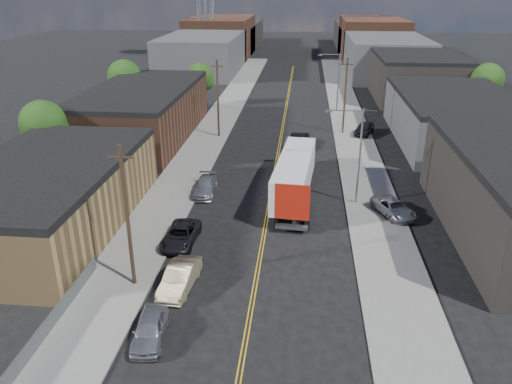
% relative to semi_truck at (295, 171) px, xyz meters
% --- Properties ---
extents(ground, '(260.00, 260.00, 0.00)m').
position_rel_semi_truck_xyz_m(ground, '(-2.23, 33.34, -2.47)').
color(ground, black).
rests_on(ground, ground).
extents(centerline, '(0.32, 120.00, 0.01)m').
position_rel_semi_truck_xyz_m(centerline, '(-2.23, 18.34, -2.46)').
color(centerline, gold).
rests_on(centerline, ground).
extents(sidewalk_left, '(5.00, 140.00, 0.15)m').
position_rel_semi_truck_xyz_m(sidewalk_left, '(-11.73, 18.34, -2.39)').
color(sidewalk_left, slate).
rests_on(sidewalk_left, ground).
extents(sidewalk_right, '(5.00, 140.00, 0.15)m').
position_rel_semi_truck_xyz_m(sidewalk_right, '(7.27, 18.34, -2.39)').
color(sidewalk_right, slate).
rests_on(sidewalk_right, ground).
extents(warehouse_tan, '(12.00, 22.00, 5.60)m').
position_rel_semi_truck_xyz_m(warehouse_tan, '(-20.23, -8.66, 0.33)').
color(warehouse_tan, olive).
rests_on(warehouse_tan, ground).
extents(warehouse_brown, '(12.00, 26.00, 6.60)m').
position_rel_semi_truck_xyz_m(warehouse_brown, '(-20.23, 17.34, 0.83)').
color(warehouse_brown, '#4C2D1E').
rests_on(warehouse_brown, ground).
extents(industrial_right_b, '(14.00, 24.00, 6.10)m').
position_rel_semi_truck_xyz_m(industrial_right_b, '(19.77, 19.34, 0.58)').
color(industrial_right_b, '#333436').
rests_on(industrial_right_b, ground).
extents(industrial_right_c, '(14.00, 22.00, 7.60)m').
position_rel_semi_truck_xyz_m(industrial_right_c, '(19.77, 45.34, 1.33)').
color(industrial_right_c, black).
rests_on(industrial_right_c, ground).
extents(skyline_left_a, '(16.00, 30.00, 8.00)m').
position_rel_semi_truck_xyz_m(skyline_left_a, '(-22.23, 68.34, 1.53)').
color(skyline_left_a, '#333436').
rests_on(skyline_left_a, ground).
extents(skyline_right_a, '(16.00, 30.00, 8.00)m').
position_rel_semi_truck_xyz_m(skyline_right_a, '(17.77, 68.34, 1.53)').
color(skyline_right_a, '#333436').
rests_on(skyline_right_a, ground).
extents(skyline_left_b, '(16.00, 26.00, 10.00)m').
position_rel_semi_truck_xyz_m(skyline_left_b, '(-22.23, 93.34, 2.53)').
color(skyline_left_b, '#4C2D1E').
rests_on(skyline_left_b, ground).
extents(skyline_right_b, '(16.00, 26.00, 10.00)m').
position_rel_semi_truck_xyz_m(skyline_right_b, '(17.77, 93.34, 2.53)').
color(skyline_right_b, '#4C2D1E').
rests_on(skyline_right_b, ground).
extents(skyline_left_c, '(16.00, 40.00, 7.00)m').
position_rel_semi_truck_xyz_m(skyline_left_c, '(-22.23, 113.34, 1.03)').
color(skyline_left_c, black).
rests_on(skyline_left_c, ground).
extents(skyline_right_c, '(16.00, 40.00, 7.00)m').
position_rel_semi_truck_xyz_m(skyline_right_c, '(17.77, 113.34, 1.03)').
color(skyline_right_c, black).
rests_on(skyline_right_c, ground).
extents(streetlight_near, '(3.39, 0.25, 9.00)m').
position_rel_semi_truck_xyz_m(streetlight_near, '(5.37, -1.66, 2.86)').
color(streetlight_near, gray).
rests_on(streetlight_near, ground).
extents(streetlight_far, '(3.39, 0.25, 9.00)m').
position_rel_semi_truck_xyz_m(streetlight_far, '(5.37, 33.34, 2.86)').
color(streetlight_far, gray).
rests_on(streetlight_far, ground).
extents(utility_pole_left_near, '(1.60, 0.26, 10.00)m').
position_rel_semi_truck_xyz_m(utility_pole_left_near, '(-10.43, -16.66, 2.67)').
color(utility_pole_left_near, black).
rests_on(utility_pole_left_near, ground).
extents(utility_pole_left_far, '(1.60, 0.26, 10.00)m').
position_rel_semi_truck_xyz_m(utility_pole_left_far, '(-10.43, 18.34, 2.67)').
color(utility_pole_left_far, black).
rests_on(utility_pole_left_far, ground).
extents(utility_pole_right, '(1.60, 0.26, 10.00)m').
position_rel_semi_truck_xyz_m(utility_pole_right, '(5.97, 21.34, 2.67)').
color(utility_pole_right, black).
rests_on(utility_pole_right, ground).
extents(chainlink_fence, '(0.05, 16.00, 1.22)m').
position_rel_semi_truck_xyz_m(chainlink_fence, '(-13.73, -23.16, -1.81)').
color(chainlink_fence, slate).
rests_on(chainlink_fence, ground).
extents(tree_left_near, '(4.85, 4.76, 7.91)m').
position_rel_semi_truck_xyz_m(tree_left_near, '(-26.17, 3.34, 2.71)').
color(tree_left_near, black).
rests_on(tree_left_near, ground).
extents(tree_left_mid, '(5.10, 5.04, 8.37)m').
position_rel_semi_truck_xyz_m(tree_left_mid, '(-26.17, 28.34, 3.01)').
color(tree_left_mid, black).
rests_on(tree_left_mid, ground).
extents(tree_left_far, '(4.35, 4.20, 6.97)m').
position_rel_semi_truck_xyz_m(tree_left_far, '(-16.17, 35.34, 2.10)').
color(tree_left_far, black).
rests_on(tree_left_far, ground).
extents(tree_right_far, '(4.85, 4.76, 7.91)m').
position_rel_semi_truck_xyz_m(tree_right_far, '(27.83, 33.34, 2.71)').
color(tree_right_far, black).
rests_on(tree_right_far, ground).
extents(semi_truck, '(3.91, 16.72, 4.33)m').
position_rel_semi_truck_xyz_m(semi_truck, '(0.00, 0.00, 0.00)').
color(semi_truck, silver).
rests_on(semi_truck, ground).
extents(car_left_a, '(2.17, 4.48, 1.47)m').
position_rel_semi_truck_xyz_m(car_left_a, '(-7.70, -22.07, -1.73)').
color(car_left_a, '#9B9DA0').
rests_on(car_left_a, ground).
extents(car_left_b, '(2.15, 5.08, 1.63)m').
position_rel_semi_truck_xyz_m(car_left_b, '(-7.23, -16.77, -1.65)').
color(car_left_b, '#9A8965').
rests_on(car_left_b, ground).
extents(car_left_c, '(2.54, 5.22, 1.43)m').
position_rel_semi_truck_xyz_m(car_left_c, '(-8.63, -10.66, -1.75)').
color(car_left_c, black).
rests_on(car_left_c, ground).
extents(car_left_d, '(2.27, 5.12, 1.46)m').
position_rel_semi_truck_xyz_m(car_left_d, '(-8.63, -0.66, -1.74)').
color(car_left_d, '#949799').
rests_on(car_left_d, ground).
extents(car_right_lot_a, '(4.01, 5.33, 1.35)m').
position_rel_semi_truck_xyz_m(car_right_lot_a, '(8.77, -4.07, -1.64)').
color(car_right_lot_a, '#96979A').
rests_on(car_right_lot_a, sidewalk_right).
extents(car_right_lot_c, '(3.45, 5.17, 1.63)m').
position_rel_semi_truck_xyz_m(car_right_lot_c, '(8.77, 20.88, -1.50)').
color(car_right_lot_c, black).
rests_on(car_right_lot_c, sidewalk_right).
extents(car_ahead_truck, '(2.66, 5.41, 1.48)m').
position_rel_semi_truck_xyz_m(car_ahead_truck, '(0.22, 15.34, -1.73)').
color(car_ahead_truck, black).
rests_on(car_ahead_truck, ground).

